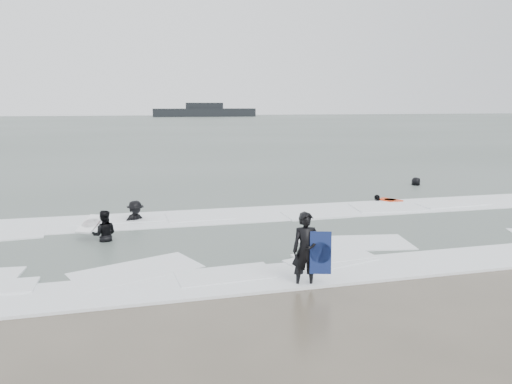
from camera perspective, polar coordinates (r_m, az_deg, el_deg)
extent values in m
plane|color=brown|center=(13.00, 5.33, -8.57)|extent=(320.00, 320.00, 0.00)
plane|color=#47544C|center=(91.80, -11.34, 7.39)|extent=(320.00, 320.00, 0.00)
imported|color=black|center=(11.70, 5.66, -10.74)|extent=(0.70, 0.51, 1.77)
imported|color=black|center=(15.87, -16.89, -5.51)|extent=(0.77, 0.61, 1.54)
imported|color=black|center=(18.10, -13.57, -3.44)|extent=(1.22, 1.03, 1.64)
imported|color=black|center=(21.77, 13.69, -1.17)|extent=(0.94, 0.70, 1.49)
imported|color=black|center=(26.51, 17.80, 0.62)|extent=(0.86, 0.64, 1.61)
cube|color=white|center=(12.45, 6.24, -9.28)|extent=(30.03, 2.32, 0.07)
cube|color=white|center=(18.55, -0.74, -2.68)|extent=(30.00, 2.60, 0.09)
cube|color=black|center=(154.81, -5.91, 9.02)|extent=(30.88, 5.51, 2.43)
cube|color=black|center=(154.78, -5.92, 9.80)|extent=(11.03, 3.31, 1.76)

